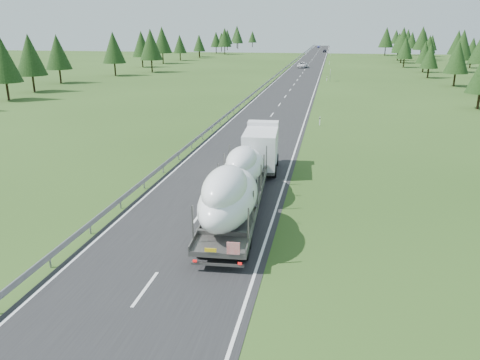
% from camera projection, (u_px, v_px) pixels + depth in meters
% --- Properties ---
extents(ground, '(400.00, 400.00, 0.00)m').
position_uv_depth(ground, '(200.00, 214.00, 29.34)').
color(ground, '#274416').
rests_on(ground, ground).
extents(road_surface, '(10.00, 400.00, 0.02)m').
position_uv_depth(road_surface, '(303.00, 72.00, 122.67)').
color(road_surface, black).
rests_on(road_surface, ground).
extents(guardrail, '(0.10, 400.00, 0.76)m').
position_uv_depth(guardrail, '(283.00, 70.00, 123.39)').
color(guardrail, slate).
rests_on(guardrail, ground).
extents(marker_posts, '(0.13, 350.08, 1.00)m').
position_uv_depth(marker_posts, '(330.00, 58.00, 172.67)').
color(marker_posts, silver).
rests_on(marker_posts, ground).
extents(highway_sign, '(0.08, 0.90, 2.60)m').
position_uv_depth(highway_sign, '(330.00, 73.00, 102.14)').
color(highway_sign, slate).
rests_on(highway_sign, ground).
extents(tree_line_right, '(26.91, 296.69, 12.59)m').
position_uv_depth(tree_line_right, '(464.00, 46.00, 116.43)').
color(tree_line_right, black).
rests_on(tree_line_right, ground).
extents(tree_line_left, '(15.20, 296.70, 12.55)m').
position_uv_depth(tree_line_left, '(155.00, 43.00, 139.81)').
color(tree_line_left, black).
rests_on(tree_line_left, ground).
extents(boat_truck, '(3.77, 19.99, 4.36)m').
position_uv_depth(boat_truck, '(242.00, 174.00, 29.86)').
color(boat_truck, silver).
rests_on(boat_truck, ground).
extents(distant_van, '(2.76, 5.84, 1.61)m').
position_uv_depth(distant_van, '(302.00, 65.00, 137.18)').
color(distant_van, silver).
rests_on(distant_van, ground).
extents(distant_car_dark, '(1.72, 3.98, 1.34)m').
position_uv_depth(distant_car_dark, '(325.00, 51.00, 223.80)').
color(distant_car_dark, black).
rests_on(distant_car_dark, ground).
extents(distant_car_blue, '(1.63, 3.95, 1.27)m').
position_uv_depth(distant_car_blue, '(319.00, 47.00, 275.51)').
color(distant_car_blue, '#191D48').
rests_on(distant_car_blue, ground).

